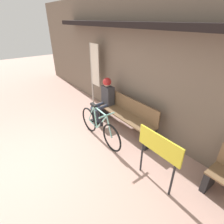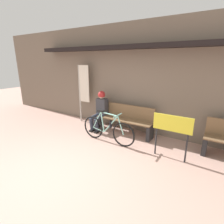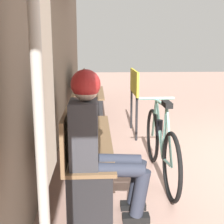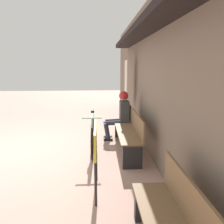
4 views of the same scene
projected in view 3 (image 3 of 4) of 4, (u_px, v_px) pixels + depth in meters
name	position (u px, v px, depth m)	size (l,w,h in m)	color
storefront_wall	(36.00, 16.00, 2.95)	(12.00, 0.56, 3.20)	#756656
park_bench_near	(85.00, 141.00, 3.25)	(1.91, 0.42, 0.86)	brown
bicycle	(161.00, 145.00, 3.29)	(1.62, 0.40, 0.87)	black
person_seated	(97.00, 135.00, 2.47)	(0.34, 0.64, 1.23)	#2D3342
park_bench_far	(90.00, 95.00, 6.20)	(1.63, 0.42, 0.86)	brown
banner_pole	(43.00, 82.00, 1.44)	(0.45, 0.05, 1.99)	#B7B2A8
signboard	(134.00, 87.00, 4.79)	(0.84, 0.04, 1.01)	#232326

